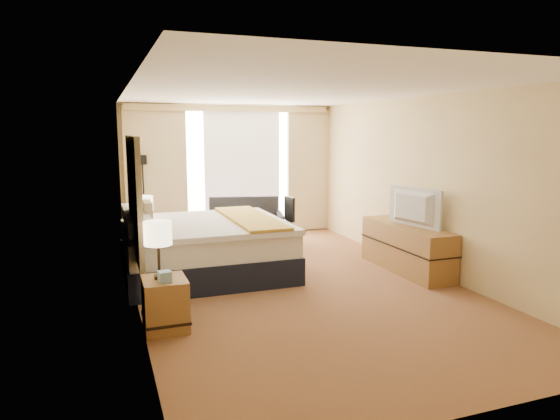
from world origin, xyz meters
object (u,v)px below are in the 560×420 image
object	(u,v)px
media_dresser	(406,248)
lamp_right	(144,204)
nightstand_left	(165,304)
television	(410,207)
lamp_left	(158,234)
desk_chair	(284,225)
loveseat	(245,230)
nightstand_right	(144,251)
floor_lamp	(143,181)
bed	(205,247)

from	to	relation	value
media_dresser	lamp_right	world-z (taller)	lamp_right
nightstand_left	lamp_right	world-z (taller)	lamp_right
television	lamp_left	bearing A→B (deg)	92.71
desk_chair	lamp_left	xyz separation A→B (m)	(-2.56, -3.13, 0.62)
loveseat	desk_chair	distance (m)	0.75
nightstand_right	lamp_right	xyz separation A→B (m)	(0.03, 0.04, 0.71)
media_dresser	television	xyz separation A→B (m)	(-0.05, -0.12, 0.64)
loveseat	lamp_left	world-z (taller)	lamp_left
media_dresser	floor_lamp	bearing A→B (deg)	136.93
lamp_left	media_dresser	bearing A→B (deg)	15.28
lamp_right	television	world-z (taller)	television
desk_chair	television	distance (m)	2.56
nightstand_left	bed	world-z (taller)	bed
media_dresser	lamp_left	bearing A→B (deg)	-164.72
bed	lamp_left	bearing A→B (deg)	-114.49
floor_lamp	desk_chair	xyz separation A→B (m)	(2.35, -1.20, -0.76)
loveseat	television	size ratio (longest dim) A/B	1.54
floor_lamp	media_dresser	bearing A→B (deg)	-43.07
nightstand_left	loveseat	size ratio (longest dim) A/B	0.36
lamp_right	floor_lamp	bearing A→B (deg)	85.47
nightstand_right	television	size ratio (longest dim) A/B	0.55
bed	television	world-z (taller)	television
media_dresser	nightstand_left	bearing A→B (deg)	-164.16
floor_lamp	television	size ratio (longest dim) A/B	1.66
loveseat	television	distance (m)	3.22
nightstand_left	media_dresser	world-z (taller)	media_dresser
loveseat	floor_lamp	bearing A→B (deg)	168.49
desk_chair	lamp_right	size ratio (longest dim) A/B	1.60
bed	desk_chair	world-z (taller)	bed
media_dresser	television	distance (m)	0.65
bed	desk_chair	xyz separation A→B (m)	(1.71, 1.25, -0.01)
nightstand_left	television	world-z (taller)	television
bed	nightstand_right	bearing A→B (deg)	143.40
nightstand_left	lamp_right	distance (m)	2.64
bed	floor_lamp	world-z (taller)	floor_lamp
loveseat	television	bearing A→B (deg)	-42.18
loveseat	desk_chair	world-z (taller)	desk_chair
nightstand_right	nightstand_left	bearing A→B (deg)	-90.00
nightstand_left	desk_chair	xyz separation A→B (m)	(2.52, 3.15, 0.13)
nightstand_left	media_dresser	size ratio (longest dim) A/B	0.31
media_dresser	floor_lamp	distance (m)	4.90
loveseat	floor_lamp	distance (m)	2.09
nightstand_right	lamp_left	distance (m)	2.58
bed	lamp_right	bearing A→B (deg)	140.68
floor_lamp	lamp_right	bearing A→B (deg)	-94.53
nightstand_right	television	world-z (taller)	television
lamp_left	lamp_right	distance (m)	2.51
media_dresser	desk_chair	size ratio (longest dim) A/B	1.98
floor_lamp	nightstand_left	bearing A→B (deg)	-92.24
nightstand_left	television	size ratio (longest dim) A/B	0.55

